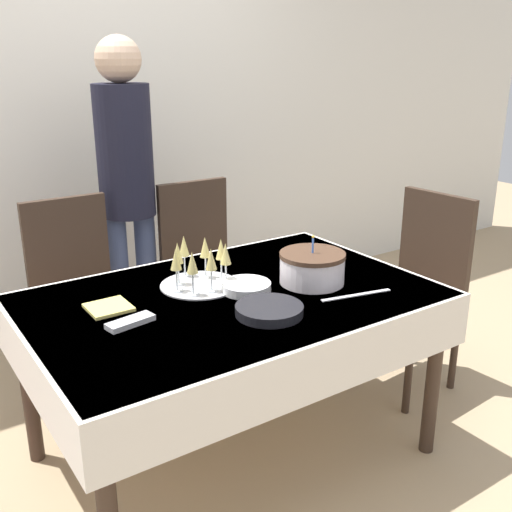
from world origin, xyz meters
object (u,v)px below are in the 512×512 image
object	(u,v)px
birthday_cake	(312,268)
person_standing	(126,175)
dining_chair_far_left	(78,291)
plate_stack_dessert	(247,287)
dining_chair_far_right	(204,265)
champagne_tray	(199,264)
dining_chair_right_end	(419,282)
plate_stack_main	(269,310)

from	to	relation	value
birthday_cake	person_standing	world-z (taller)	person_standing
dining_chair_far_left	plate_stack_dessert	size ratio (longest dim) A/B	5.02
dining_chair_far_right	champagne_tray	xyz separation A→B (m)	(-0.40, -0.68, 0.28)
dining_chair_far_right	plate_stack_dessert	size ratio (longest dim) A/B	5.02
dining_chair_far_left	birthday_cake	size ratio (longest dim) A/B	3.67
dining_chair_far_right	champagne_tray	size ratio (longest dim) A/B	3.09
birthday_cake	champagne_tray	xyz separation A→B (m)	(-0.39, 0.22, 0.03)
dining_chair_right_end	person_standing	size ratio (longest dim) A/B	0.57
dining_chair_far_right	person_standing	bearing A→B (deg)	150.12
dining_chair_right_end	plate_stack_main	bearing A→B (deg)	-167.48
dining_chair_far_left	plate_stack_dessert	xyz separation A→B (m)	(0.41, -0.84, 0.21)
dining_chair_far_left	dining_chair_right_end	distance (m)	1.66
champagne_tray	plate_stack_main	xyz separation A→B (m)	(0.07, -0.39, -0.07)
birthday_cake	plate_stack_main	world-z (taller)	birthday_cake
dining_chair_far_right	dining_chair_right_end	world-z (taller)	same
plate_stack_dessert	plate_stack_main	bearing A→B (deg)	-103.47
dining_chair_far_left	plate_stack_main	distance (m)	1.14
dining_chair_right_end	birthday_cake	size ratio (longest dim) A/B	3.67
dining_chair_far_left	person_standing	bearing A→B (deg)	27.94
birthday_cake	dining_chair_far_left	bearing A→B (deg)	126.89
dining_chair_right_end	champagne_tray	world-z (taller)	dining_chair_right_end
birthday_cake	plate_stack_dessert	world-z (taller)	birthday_cake
dining_chair_right_end	plate_stack_main	xyz separation A→B (m)	(-1.08, -0.24, 0.21)
dining_chair_far_left	dining_chair_far_right	distance (m)	0.68
dining_chair_right_end	plate_stack_main	size ratio (longest dim) A/B	3.99
dining_chair_far_right	champagne_tray	bearing A→B (deg)	-120.26
plate_stack_main	dining_chair_right_end	bearing A→B (deg)	12.52
dining_chair_far_right	person_standing	distance (m)	0.62
plate_stack_main	person_standing	bearing A→B (deg)	89.94
dining_chair_far_left	plate_stack_main	size ratio (longest dim) A/B	3.99
dining_chair_far_right	birthday_cake	xyz separation A→B (m)	(-0.00, -0.91, 0.25)
dining_chair_far_right	dining_chair_right_end	size ratio (longest dim) A/B	1.00
champagne_tray	person_standing	world-z (taller)	person_standing
champagne_tray	dining_chair_right_end	bearing A→B (deg)	-7.24
dining_chair_right_end	plate_stack_dessert	xyz separation A→B (m)	(-1.02, -0.01, 0.21)
dining_chair_far_right	dining_chair_far_left	bearing A→B (deg)	180.00
plate_stack_dessert	dining_chair_right_end	bearing A→B (deg)	0.54
dining_chair_right_end	birthday_cake	bearing A→B (deg)	-174.01
birthday_cake	person_standing	xyz separation A→B (m)	(-0.32, 1.10, 0.24)
champagne_tray	plate_stack_dessert	world-z (taller)	champagne_tray
champagne_tray	person_standing	bearing A→B (deg)	85.44
person_standing	champagne_tray	bearing A→B (deg)	-94.56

